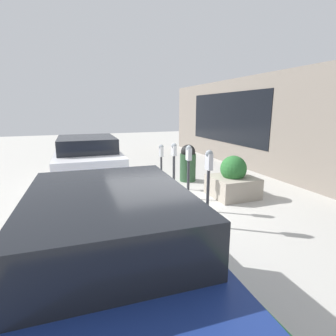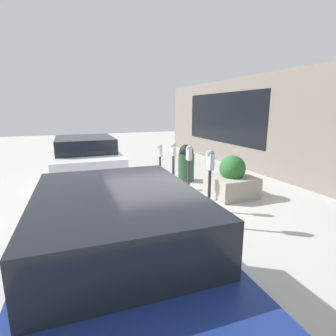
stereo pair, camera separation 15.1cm
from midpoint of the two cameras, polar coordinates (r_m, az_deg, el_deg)
ground_plane at (r=6.55m, az=-0.56°, el=-8.10°), size 40.00×40.00×0.00m
curb_strip at (r=6.52m, az=-1.23°, el=-8.02°), size 19.00×0.16×0.04m
building_facade at (r=8.73m, az=28.50°, el=7.59°), size 19.00×0.17×3.54m
parking_meter_nearest at (r=5.16m, az=9.64°, el=-1.23°), size 0.17×0.14×1.57m
parking_meter_second at (r=6.01m, az=5.21°, el=0.16°), size 0.15×0.13×1.53m
parking_meter_middle at (r=6.85m, az=1.93°, el=1.50°), size 0.17×0.14×1.47m
parking_meter_fourth at (r=7.72m, az=-0.92°, el=2.32°), size 0.17×0.14×1.32m
planter_box at (r=7.30m, az=14.49°, el=-2.69°), size 1.11×1.14×1.12m
parked_car_front at (r=3.17m, az=-11.20°, el=-16.74°), size 4.17×1.98×1.51m
parked_car_middle at (r=8.59m, az=-16.61°, el=1.95°), size 3.89×1.95×1.50m
trash_bin at (r=8.59m, az=4.86°, el=1.13°), size 0.52×0.52×1.21m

